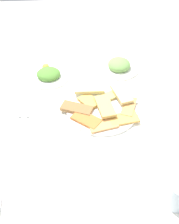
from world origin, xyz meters
The scene contains 9 objects.
ground_plane centered at (0.00, 0.00, 0.00)m, with size 6.00×6.00×0.00m, color #B3B1AB.
dining_table centered at (0.00, 0.00, 0.68)m, with size 1.04×0.95×0.77m.
pide_platter centered at (0.06, -0.10, 0.78)m, with size 0.32×0.35×0.04m.
salad_plate_greens centered at (0.37, -0.21, 0.79)m, with size 0.21×0.21×0.06m.
salad_plate_rice centered at (0.32, 0.15, 0.79)m, with size 0.20×0.20×0.05m.
drinking_glass centered at (-0.41, -0.30, 0.82)m, with size 0.07×0.07×0.11m, color silver.
paper_napkin centered at (0.12, 0.25, 0.77)m, with size 0.15×0.15×0.00m, color white.
fork centered at (0.12, 0.24, 0.78)m, with size 0.17×0.01×0.01m, color silver.
spoon centered at (0.12, 0.27, 0.78)m, with size 0.17×0.01×0.01m, color silver.
Camera 1 is at (-0.95, 0.02, 1.72)m, focal length 50.11 mm.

